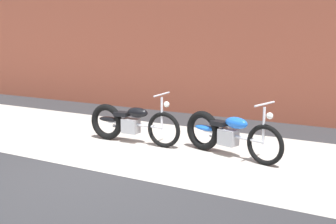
# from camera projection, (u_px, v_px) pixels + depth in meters

# --- Properties ---
(ground_plane) EXTENTS (80.00, 80.00, 0.00)m
(ground_plane) POSITION_uv_depth(u_px,v_px,m) (99.00, 172.00, 6.47)
(ground_plane) COLOR #2D2D30
(sidewalk_slab) EXTENTS (36.00, 3.50, 0.01)m
(sidewalk_slab) POSITION_uv_depth(u_px,v_px,m) (156.00, 145.00, 7.98)
(sidewalk_slab) COLOR #B2ADA3
(sidewalk_slab) RESTS_ON ground
(brick_building_wall) EXTENTS (36.00, 0.50, 5.02)m
(brick_building_wall) POSITION_uv_depth(u_px,v_px,m) (224.00, 17.00, 10.47)
(brick_building_wall) COLOR brown
(brick_building_wall) RESTS_ON ground
(motorcycle_black) EXTENTS (2.01, 0.58, 1.03)m
(motorcycle_black) POSITION_uv_depth(u_px,v_px,m) (127.00, 123.00, 8.13)
(motorcycle_black) COLOR black
(motorcycle_black) RESTS_ON ground
(motorcycle_blue) EXTENTS (1.96, 0.77, 1.03)m
(motorcycle_blue) POSITION_uv_depth(u_px,v_px,m) (225.00, 133.00, 7.28)
(motorcycle_blue) COLOR black
(motorcycle_blue) RESTS_ON ground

